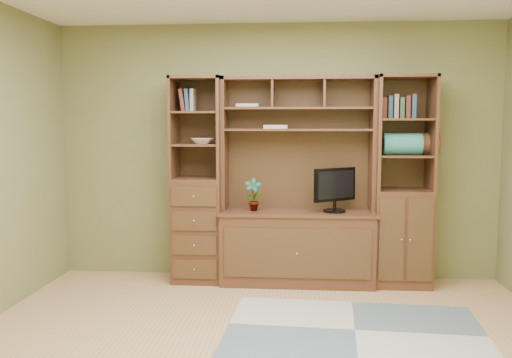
# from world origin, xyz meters

# --- Properties ---
(room) EXTENTS (4.60, 4.10, 2.64)m
(room) POSITION_xyz_m (0.00, 0.00, 1.30)
(room) COLOR tan
(room) RESTS_ON ground
(center_hutch) EXTENTS (1.54, 0.53, 2.05)m
(center_hutch) POSITION_xyz_m (0.22, 1.73, 1.02)
(center_hutch) COLOR #4C2B1A
(center_hutch) RESTS_ON ground
(left_tower) EXTENTS (0.50, 0.45, 2.05)m
(left_tower) POSITION_xyz_m (-0.78, 1.77, 1.02)
(left_tower) COLOR #4C2B1A
(left_tower) RESTS_ON ground
(right_tower) EXTENTS (0.55, 0.45, 2.05)m
(right_tower) POSITION_xyz_m (1.25, 1.77, 1.02)
(right_tower) COLOR #4C2B1A
(right_tower) RESTS_ON ground
(rug) EXTENTS (2.04, 1.43, 0.01)m
(rug) POSITION_xyz_m (0.68, 0.49, 0.01)
(rug) COLOR gray
(rug) RESTS_ON ground
(monitor) EXTENTS (0.52, 0.46, 0.59)m
(monitor) POSITION_xyz_m (0.59, 1.70, 1.03)
(monitor) COLOR black
(monitor) RESTS_ON center_hutch
(orchid) EXTENTS (0.17, 0.12, 0.33)m
(orchid) POSITION_xyz_m (-0.21, 1.70, 0.89)
(orchid) COLOR #9C4834
(orchid) RESTS_ON center_hutch
(magazines) EXTENTS (0.23, 0.17, 0.04)m
(magazines) POSITION_xyz_m (0.00, 1.82, 1.56)
(magazines) COLOR #B9AC9D
(magazines) RESTS_ON center_hutch
(bowl) EXTENTS (0.23, 0.23, 0.06)m
(bowl) POSITION_xyz_m (-0.72, 1.77, 1.42)
(bowl) COLOR white
(bowl) RESTS_ON left_tower
(blanket_teal) EXTENTS (0.36, 0.21, 0.21)m
(blanket_teal) POSITION_xyz_m (1.22, 1.73, 1.39)
(blanket_teal) COLOR #307E77
(blanket_teal) RESTS_ON right_tower
(blanket_red) EXTENTS (0.38, 0.21, 0.21)m
(blanket_red) POSITION_xyz_m (1.41, 1.85, 1.40)
(blanket_red) COLOR brown
(blanket_red) RESTS_ON right_tower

